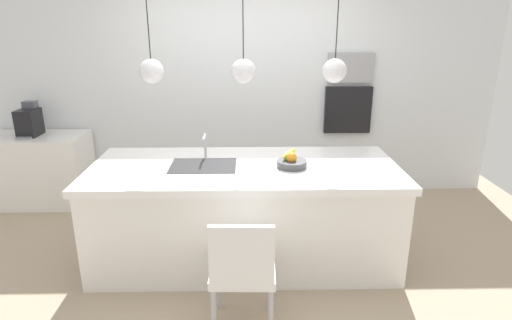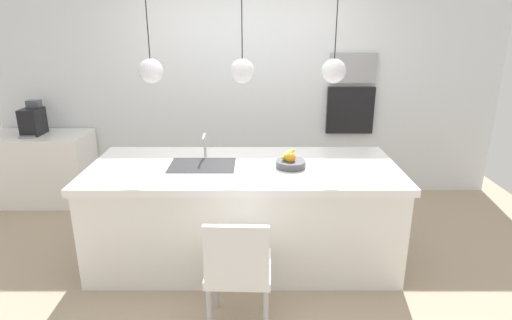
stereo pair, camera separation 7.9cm
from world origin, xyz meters
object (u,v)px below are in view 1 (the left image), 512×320
object	(u,v)px
fruit_bowl	(291,161)
microwave	(350,68)
oven	(348,110)
coffee_machine	(29,122)
chair_near	(243,268)

from	to	relation	value
fruit_bowl	microwave	distance (m)	1.93
fruit_bowl	oven	distance (m)	1.83
coffee_machine	chair_near	world-z (taller)	coffee_machine
fruit_bowl	chair_near	size ratio (longest dim) A/B	0.28
coffee_machine	oven	xyz separation A→B (m)	(3.67, 0.30, 0.06)
fruit_bowl	chair_near	xyz separation A→B (m)	(-0.41, -0.95, -0.42)
coffee_machine	oven	size ratio (longest dim) A/B	0.68
fruit_bowl	oven	world-z (taller)	oven
coffee_machine	microwave	xyz separation A→B (m)	(3.67, 0.30, 0.56)
coffee_machine	microwave	bearing A→B (deg)	4.63
oven	chair_near	xyz separation A→B (m)	(-1.25, -2.58, -0.53)
microwave	oven	bearing A→B (deg)	0.00
oven	chair_near	distance (m)	2.91
chair_near	microwave	bearing A→B (deg)	64.22
fruit_bowl	oven	size ratio (longest dim) A/B	0.45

